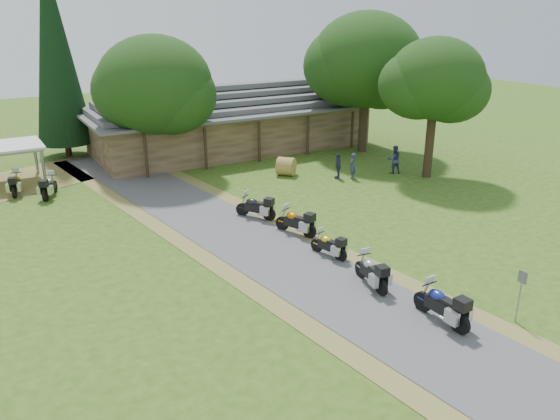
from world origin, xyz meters
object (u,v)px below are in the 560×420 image
lodge (231,116)px  motorcycle_row_d (296,220)px  motorcycle_row_a (442,303)px  motorcycle_carport_b (49,185)px  motorcycle_row_b (371,270)px  motorcycle_row_e (255,206)px  motorcycle_carport_a (15,182)px  hay_bale (286,166)px  motorcycle_row_c (329,244)px

lodge → motorcycle_row_d: lodge is taller
motorcycle_row_a → motorcycle_carport_b: bearing=22.9°
motorcycle_row_b → motorcycle_row_e: motorcycle_row_e is taller
motorcycle_row_d → motorcycle_carport_b: 14.89m
lodge → motorcycle_carport_b: (-13.91, -5.33, -1.77)m
motorcycle_carport_a → hay_bale: (15.43, -4.49, -0.10)m
motorcycle_carport_a → motorcycle_row_c: bearing=-132.8°
lodge → hay_bale: bearing=-90.6°
motorcycle_row_b → motorcycle_row_e: (-0.48, 8.66, 0.01)m
motorcycle_row_c → motorcycle_row_e: 5.67m
lodge → motorcycle_row_b: size_ratio=10.93×
motorcycle_row_a → motorcycle_row_c: (-0.30, 6.25, -0.14)m
motorcycle_row_a → motorcycle_carport_a: 24.87m
lodge → motorcycle_carport_b: 15.00m
lodge → motorcycle_carport_a: 16.07m
motorcycle_row_a → motorcycle_row_e: size_ratio=1.08×
motorcycle_carport_a → lodge: bearing=-62.9°
motorcycle_row_d → motorcycle_row_e: (-0.68, 2.81, -0.01)m
motorcycle_row_c → motorcycle_carport_a: size_ratio=0.86×
motorcycle_row_c → motorcycle_row_d: motorcycle_row_d is taller
motorcycle_row_a → motorcycle_row_d: 9.08m
lodge → motorcycle_carport_b: bearing=-159.0°
hay_bale → motorcycle_row_c: bearing=-112.0°
lodge → motorcycle_row_e: lodge is taller
motorcycle_row_c → motorcycle_row_a: bearing=167.9°
motorcycle_row_e → motorcycle_row_a: bearing=150.7°
motorcycle_carport_a → motorcycle_row_b: bearing=-137.5°
motorcycle_row_c → motorcycle_row_b: bearing=162.8°
motorcycle_row_e → motorcycle_row_c: bearing=152.4°
motorcycle_row_b → motorcycle_row_c: size_ratio=1.14×
lodge → motorcycle_carport_a: size_ratio=10.76×
motorcycle_row_e → hay_bale: bearing=-75.5°
motorcycle_carport_b → motorcycle_row_a: bearing=-129.6°
motorcycle_row_b → motorcycle_carport_b: 19.73m
motorcycle_carport_a → motorcycle_row_a: bearing=-140.3°
motorcycle_row_d → hay_bale: bearing=-50.6°
motorcycle_row_d → motorcycle_row_e: bearing=-9.2°
motorcycle_row_a → hay_bale: size_ratio=1.82×
lodge → hay_bale: 8.52m
motorcycle_carport_b → hay_bale: 14.15m
lodge → motorcycle_carport_b: size_ratio=10.72×
motorcycle_row_d → motorcycle_row_e: motorcycle_row_d is taller
motorcycle_row_c → lodge: bearing=-28.3°
motorcycle_row_e → motorcycle_carport_a: motorcycle_carport_a is taller
motorcycle_row_d → motorcycle_row_e: 2.89m
motorcycle_row_a → motorcycle_carport_b: motorcycle_row_a is taller
motorcycle_row_b → motorcycle_row_c: bearing=5.9°
motorcycle_row_d → motorcycle_carport_b: motorcycle_row_d is taller
motorcycle_row_b → motorcycle_row_c: motorcycle_row_b is taller
lodge → motorcycle_row_a: 26.52m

